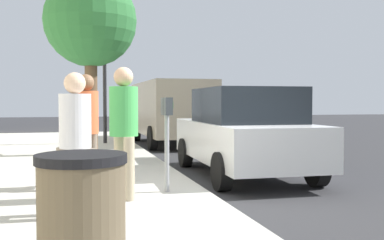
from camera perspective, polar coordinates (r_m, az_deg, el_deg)
ground_plane at (r=7.06m, az=1.63°, el=-9.90°), size 80.00×80.00×0.00m
parking_meter at (r=6.67m, az=-3.22°, el=-0.51°), size 0.36×0.12×1.41m
pedestrian_at_meter at (r=6.31m, az=-8.70°, el=-0.03°), size 0.54×0.40×1.83m
pedestrian_bystander at (r=5.41m, az=-14.66°, el=-1.58°), size 0.37×0.44×1.69m
parking_officer at (r=7.22m, az=-13.35°, el=-0.06°), size 0.48×0.39×1.78m
parked_sedan_near at (r=9.06m, az=6.58°, el=-1.50°), size 4.46×2.08×1.77m
parked_van_far at (r=15.69m, az=-2.78°, el=1.44°), size 5.21×2.14×2.18m
street_tree at (r=11.96m, az=-12.81°, el=12.07°), size 2.36×2.36×4.60m
traffic_signal at (r=14.91m, az=-10.69°, el=6.43°), size 0.24×0.44×3.60m
trash_bin at (r=3.06m, az=-13.84°, el=-13.59°), size 0.59×0.59×1.01m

